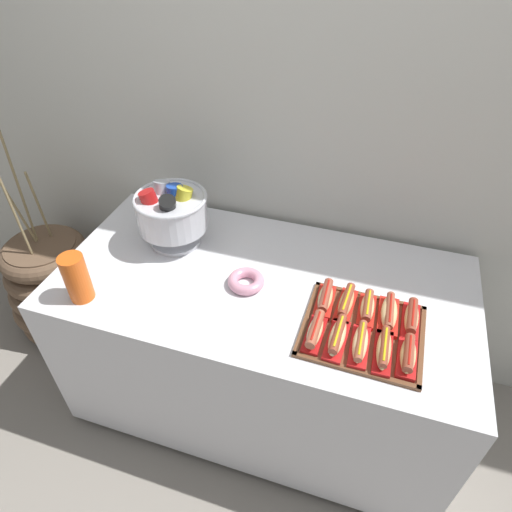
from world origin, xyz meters
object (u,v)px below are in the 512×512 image
at_px(serving_tray, 362,331).
at_px(donut, 246,281).
at_px(floor_vase, 57,286).
at_px(hot_dog_4, 408,356).
at_px(cup_stack, 77,278).
at_px(hot_dog_5, 325,298).
at_px(hot_dog_1, 337,337).
at_px(hot_dog_9, 411,318).
at_px(hot_dog_3, 384,350).
at_px(hot_dog_8, 389,313).
at_px(hot_dog_7, 367,308).
at_px(buffet_table, 262,342).
at_px(hot_dog_0, 315,332).
at_px(hot_dog_2, 360,344).
at_px(punch_bowl, 172,211).
at_px(hot_dog_6, 346,303).

distance_m(serving_tray, donut, 0.46).
height_order(floor_vase, hot_dog_4, floor_vase).
bearing_deg(cup_stack, hot_dog_5, 15.04).
height_order(serving_tray, hot_dog_4, hot_dog_4).
height_order(hot_dog_1, hot_dog_9, hot_dog_1).
distance_m(hot_dog_3, cup_stack, 1.09).
distance_m(hot_dog_3, hot_dog_9, 0.18).
height_order(serving_tray, hot_dog_8, hot_dog_8).
relative_size(hot_dog_7, hot_dog_8, 0.88).
xyz_separation_m(buffet_table, serving_tray, (0.40, -0.14, 0.38)).
xyz_separation_m(hot_dog_4, hot_dog_5, (-0.30, 0.17, 0.00)).
height_order(floor_vase, hot_dog_7, floor_vase).
height_order(serving_tray, hot_dog_0, hot_dog_0).
bearing_deg(cup_stack, floor_vase, 145.57).
distance_m(serving_tray, hot_dog_1, 0.12).
xyz_separation_m(hot_dog_4, donut, (-0.60, 0.18, -0.02)).
bearing_deg(floor_vase, hot_dog_5, -7.25).
xyz_separation_m(hot_dog_2, hot_dog_5, (-0.15, 0.17, 0.00)).
distance_m(hot_dog_0, hot_dog_5, 0.17).
height_order(hot_dog_1, hot_dog_7, hot_dog_1).
bearing_deg(hot_dog_8, serving_tray, -133.46).
height_order(hot_dog_4, hot_dog_7, same).
xyz_separation_m(hot_dog_7, donut, (-0.46, 0.02, -0.02)).
relative_size(punch_bowl, donut, 2.12).
bearing_deg(hot_dog_7, donut, 177.98).
height_order(hot_dog_5, cup_stack, cup_stack).
relative_size(hot_dog_6, cup_stack, 0.93).
xyz_separation_m(floor_vase, cup_stack, (0.61, -0.42, 0.61)).
bearing_deg(hot_dog_0, serving_tray, 27.62).
distance_m(hot_dog_3, punch_bowl, 0.97).
bearing_deg(hot_dog_3, hot_dog_4, -1.19).
distance_m(hot_dog_0, hot_dog_1, 0.08).
bearing_deg(hot_dog_0, hot_dog_9, 27.62).
distance_m(cup_stack, donut, 0.61).
relative_size(buffet_table, cup_stack, 8.48).
bearing_deg(donut, hot_dog_5, -2.43).
height_order(floor_vase, hot_dog_0, floor_vase).
relative_size(floor_vase, serving_tray, 2.83).
relative_size(hot_dog_1, cup_stack, 0.96).
bearing_deg(hot_dog_3, hot_dog_1, 178.81).
distance_m(hot_dog_3, hot_dog_4, 0.08).
bearing_deg(hot_dog_3, hot_dog_0, 178.81).
xyz_separation_m(hot_dog_7, cup_stack, (-1.01, -0.23, 0.06)).
xyz_separation_m(buffet_table, hot_dog_1, (0.32, -0.22, 0.41)).
distance_m(buffet_table, hot_dog_7, 0.58).
bearing_deg(hot_dog_1, hot_dog_0, 178.81).
bearing_deg(hot_dog_4, hot_dog_1, 178.81).
relative_size(hot_dog_3, cup_stack, 0.96).
bearing_deg(hot_dog_7, hot_dog_6, 178.81).
xyz_separation_m(cup_stack, donut, (0.56, 0.25, -0.08)).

